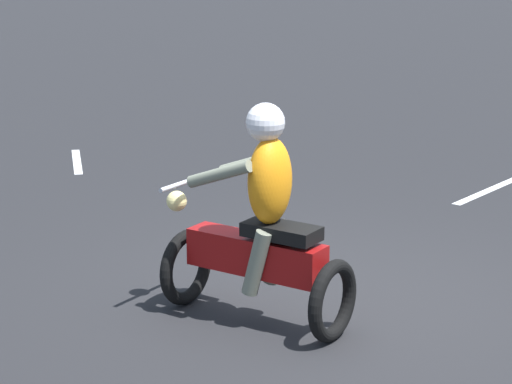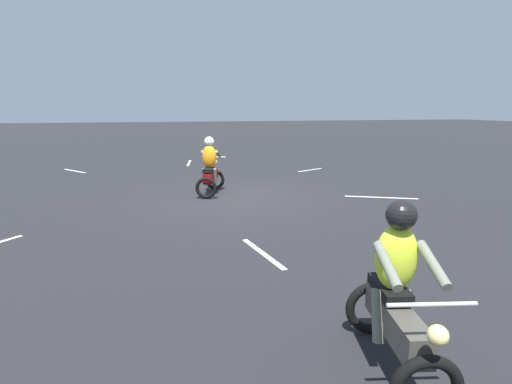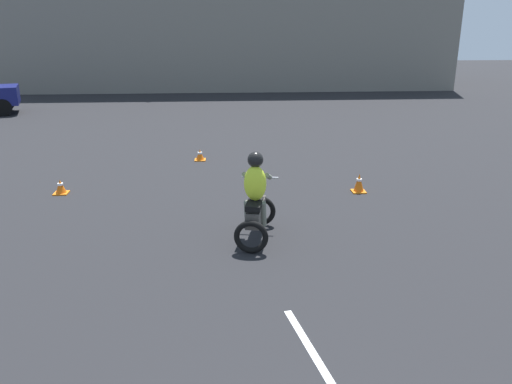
{
  "view_description": "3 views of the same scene",
  "coord_description": "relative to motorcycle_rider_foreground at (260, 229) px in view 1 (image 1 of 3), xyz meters",
  "views": [
    {
      "loc": [
        7.29,
        1.22,
        2.86
      ],
      "look_at": [
        0.56,
        -0.53,
        1.0
      ],
      "focal_mm": 70.0,
      "sensor_mm": 36.0,
      "label": 1
    },
    {
      "loc": [
        2.06,
        10.79,
        2.47
      ],
      "look_at": [
        0.26,
        3.64,
        0.9
      ],
      "focal_mm": 28.0,
      "sensor_mm": 36.0,
      "label": 2
    },
    {
      "loc": [
        -0.66,
        -0.66,
        3.7
      ],
      "look_at": [
        -0.04,
        7.82,
        0.9
      ],
      "focal_mm": 35.0,
      "sensor_mm": 36.0,
      "label": 3
    }
  ],
  "objects": [
    {
      "name": "lane_stripe_nw",
      "position": [
        -4.55,
        1.62,
        -0.72
      ],
      "size": [
        1.84,
        0.91,
        0.01
      ],
      "primitive_type": "cube",
      "rotation": [
        0.0,
        0.0,
        4.28
      ],
      "color": "silver",
      "rests_on": "ground"
    },
    {
      "name": "ground_plane",
      "position": [
        -0.57,
        0.5,
        -0.73
      ],
      "size": [
        120.0,
        120.0,
        0.0
      ],
      "primitive_type": "plane",
      "color": "black"
    },
    {
      "name": "motorcycle_rider_foreground",
      "position": [
        0.0,
        0.0,
        0.0
      ],
      "size": [
        1.04,
        1.55,
        1.66
      ],
      "rotation": [
        0.0,
        0.0,
        2.81
      ],
      "color": "black",
      "rests_on": "ground"
    },
    {
      "name": "lane_stripe_sw",
      "position": [
        -4.48,
        -3.52,
        -0.72
      ],
      "size": [
        1.27,
        0.69,
        0.01
      ],
      "primitive_type": "cube",
      "rotation": [
        0.0,
        0.0,
        5.17
      ],
      "color": "silver",
      "rests_on": "ground"
    }
  ]
}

